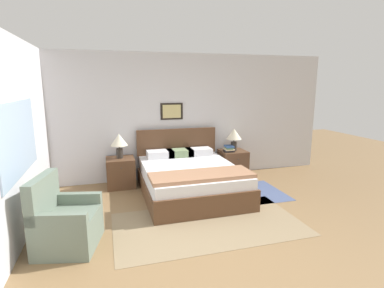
{
  "coord_description": "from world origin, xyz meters",
  "views": [
    {
      "loc": [
        -1.28,
        -2.93,
        1.99
      ],
      "look_at": [
        0.08,
        1.74,
        1.0
      ],
      "focal_mm": 28.0,
      "sensor_mm": 36.0,
      "label": 1
    }
  ],
  "objects_px": {
    "armchair": "(65,223)",
    "nightstand_by_door": "(233,163)",
    "table_lamp_near_window": "(119,141)",
    "bed": "(190,178)",
    "table_lamp_by_door": "(234,135)",
    "nightstand_near_window": "(121,172)"
  },
  "relations": [
    {
      "from": "armchair",
      "to": "nightstand_by_door",
      "type": "height_order",
      "value": "armchair"
    },
    {
      "from": "bed",
      "to": "table_lamp_by_door",
      "type": "relative_size",
      "value": 4.43
    },
    {
      "from": "bed",
      "to": "armchair",
      "type": "relative_size",
      "value": 2.3
    },
    {
      "from": "armchair",
      "to": "table_lamp_near_window",
      "type": "bearing_deg",
      "value": 172.69
    },
    {
      "from": "nightstand_by_door",
      "to": "table_lamp_by_door",
      "type": "bearing_deg",
      "value": 44.4
    },
    {
      "from": "bed",
      "to": "table_lamp_near_window",
      "type": "height_order",
      "value": "bed"
    },
    {
      "from": "table_lamp_by_door",
      "to": "nightstand_by_door",
      "type": "bearing_deg",
      "value": -135.6
    },
    {
      "from": "armchair",
      "to": "nightstand_by_door",
      "type": "xyz_separation_m",
      "value": [
        3.15,
        2.07,
        -0.02
      ]
    },
    {
      "from": "nightstand_near_window",
      "to": "armchair",
      "type": "bearing_deg",
      "value": -110.57
    },
    {
      "from": "nightstand_near_window",
      "to": "table_lamp_by_door",
      "type": "height_order",
      "value": "table_lamp_by_door"
    },
    {
      "from": "bed",
      "to": "table_lamp_near_window",
      "type": "bearing_deg",
      "value": 146.6
    },
    {
      "from": "nightstand_near_window",
      "to": "nightstand_by_door",
      "type": "distance_m",
      "value": 2.37
    },
    {
      "from": "bed",
      "to": "armchair",
      "type": "bearing_deg",
      "value": -146.38
    },
    {
      "from": "bed",
      "to": "nightstand_by_door",
      "type": "xyz_separation_m",
      "value": [
        1.19,
        0.77,
        -0.01
      ]
    },
    {
      "from": "nightstand_by_door",
      "to": "table_lamp_near_window",
      "type": "bearing_deg",
      "value": 179.63
    },
    {
      "from": "armchair",
      "to": "nightstand_by_door",
      "type": "bearing_deg",
      "value": 136.45
    },
    {
      "from": "nightstand_near_window",
      "to": "table_lamp_near_window",
      "type": "relative_size",
      "value": 1.2
    },
    {
      "from": "armchair",
      "to": "nightstand_by_door",
      "type": "relative_size",
      "value": 1.6
    },
    {
      "from": "nightstand_by_door",
      "to": "table_lamp_near_window",
      "type": "height_order",
      "value": "table_lamp_near_window"
    },
    {
      "from": "nightstand_by_door",
      "to": "table_lamp_by_door",
      "type": "distance_m",
      "value": 0.62
    },
    {
      "from": "bed",
      "to": "table_lamp_by_door",
      "type": "distance_m",
      "value": 1.56
    },
    {
      "from": "armchair",
      "to": "nightstand_near_window",
      "type": "relative_size",
      "value": 1.6
    }
  ]
}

